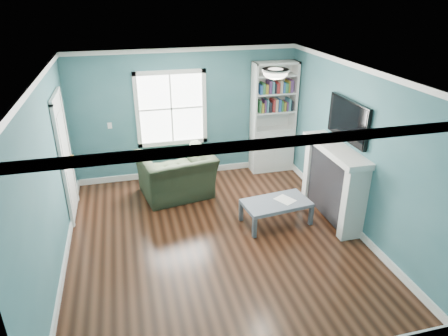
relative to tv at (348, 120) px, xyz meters
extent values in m
plane|color=black|center=(-2.20, -0.20, -1.72)|extent=(5.00, 5.00, 0.00)
plane|color=#2E5F67|center=(-2.20, 2.30, -0.43)|extent=(4.50, 0.00, 4.50)
plane|color=#2E5F67|center=(-2.20, -2.70, -0.43)|extent=(4.50, 0.00, 4.50)
plane|color=#2E5F67|center=(-4.45, -0.20, -0.43)|extent=(0.00, 5.00, 5.00)
plane|color=#2E5F67|center=(0.05, -0.20, -0.43)|extent=(0.00, 5.00, 5.00)
plane|color=white|center=(-2.20, -0.20, 0.88)|extent=(5.00, 5.00, 0.00)
cube|color=white|center=(-2.20, 2.28, -1.66)|extent=(4.50, 0.03, 0.12)
cube|color=white|center=(-4.44, -0.20, -1.66)|extent=(0.03, 5.00, 0.12)
cube|color=white|center=(0.03, -0.20, -1.66)|extent=(0.03, 5.00, 0.12)
cube|color=white|center=(-2.20, 2.28, 0.84)|extent=(4.50, 0.04, 0.08)
cube|color=white|center=(-2.20, -2.68, 0.84)|extent=(4.50, 0.04, 0.08)
cube|color=white|center=(-4.43, -0.20, 0.84)|extent=(0.04, 5.00, 0.08)
cube|color=white|center=(0.03, -0.20, 0.84)|extent=(0.04, 5.00, 0.08)
cube|color=white|center=(-2.50, 2.29, -0.27)|extent=(1.24, 0.01, 1.34)
cube|color=white|center=(-3.16, 2.28, -0.27)|extent=(0.08, 0.06, 1.50)
cube|color=white|center=(-1.84, 2.28, -0.27)|extent=(0.08, 0.06, 1.50)
cube|color=white|center=(-2.50, 2.28, -0.98)|extent=(1.40, 0.06, 0.08)
cube|color=white|center=(-2.50, 2.28, 0.44)|extent=(1.40, 0.06, 0.08)
cube|color=white|center=(-2.50, 2.28, -0.27)|extent=(1.24, 0.03, 0.03)
cube|color=white|center=(-2.50, 2.28, -0.27)|extent=(0.03, 0.03, 1.34)
cube|color=silver|center=(-0.43, 2.10, -1.27)|extent=(0.90, 0.35, 0.90)
cube|color=silver|center=(-0.86, 2.10, -0.12)|extent=(0.04, 0.35, 1.40)
cube|color=silver|center=(0.00, 2.10, -0.12)|extent=(0.04, 0.35, 1.40)
cube|color=silver|center=(-0.43, 2.26, -0.12)|extent=(0.90, 0.02, 1.40)
cube|color=silver|center=(-0.43, 2.10, 0.55)|extent=(0.90, 0.35, 0.04)
cube|color=silver|center=(-0.43, 2.10, -0.80)|extent=(0.84, 0.33, 0.03)
cube|color=silver|center=(-0.43, 2.10, -0.42)|extent=(0.84, 0.33, 0.03)
cube|color=silver|center=(-0.43, 2.10, -0.04)|extent=(0.84, 0.33, 0.03)
cube|color=silver|center=(-0.43, 2.10, 0.32)|extent=(0.84, 0.33, 0.03)
cube|color=#33723F|center=(-0.43, 2.08, -0.30)|extent=(0.70, 0.25, 0.22)
cube|color=olive|center=(-0.43, 2.08, 0.08)|extent=(0.70, 0.25, 0.22)
cylinder|color=beige|center=(-0.43, 2.05, 0.46)|extent=(0.26, 0.06, 0.26)
cube|color=black|center=(-0.11, 0.00, -1.12)|extent=(0.30, 1.20, 1.10)
cube|color=black|center=(-0.13, 0.00, -1.32)|extent=(0.22, 0.65, 0.70)
cube|color=silver|center=(-0.13, -0.67, -1.12)|extent=(0.36, 0.16, 1.20)
cube|color=silver|center=(-0.13, 0.67, -1.12)|extent=(0.36, 0.16, 1.20)
cube|color=silver|center=(-0.15, 0.00, -0.47)|extent=(0.44, 1.58, 0.10)
cube|color=black|center=(0.00, 0.00, 0.00)|extent=(0.06, 1.10, 0.65)
cube|color=silver|center=(-4.43, 1.20, -0.70)|extent=(0.04, 0.80, 2.05)
cube|color=white|center=(-4.42, 0.75, -0.70)|extent=(0.05, 0.08, 2.13)
cube|color=white|center=(-4.42, 1.65, -0.70)|extent=(0.05, 0.08, 2.13)
cube|color=white|center=(-4.42, 1.20, 0.36)|extent=(0.05, 0.98, 0.08)
sphere|color=#BF8C3F|center=(-4.37, 1.50, -0.77)|extent=(0.07, 0.07, 0.07)
ellipsoid|color=white|center=(-1.30, -0.10, 0.82)|extent=(0.34, 0.34, 0.15)
cylinder|color=white|center=(-1.30, -0.10, 0.86)|extent=(0.38, 0.38, 0.03)
cube|color=white|center=(-3.70, 2.28, -0.52)|extent=(0.08, 0.01, 0.12)
imported|color=black|center=(-2.57, 1.40, -1.16)|extent=(1.42, 1.06, 1.13)
cube|color=#4B505A|center=(-1.59, -0.30, -1.56)|extent=(0.07, 0.07, 0.34)
cube|color=#4B505A|center=(-0.56, -0.17, -1.56)|extent=(0.07, 0.07, 0.34)
cube|color=#4B505A|center=(-1.66, 0.24, -1.56)|extent=(0.07, 0.07, 0.34)
cube|color=#4B505A|center=(-0.63, 0.36, -1.56)|extent=(0.07, 0.07, 0.34)
cube|color=slate|center=(-1.11, 0.03, -1.36)|extent=(1.16, 0.72, 0.06)
cube|color=white|center=(-0.95, 0.05, -1.32)|extent=(0.36, 0.39, 0.00)
camera|label=1|loc=(-3.37, -5.34, 1.93)|focal=32.00mm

